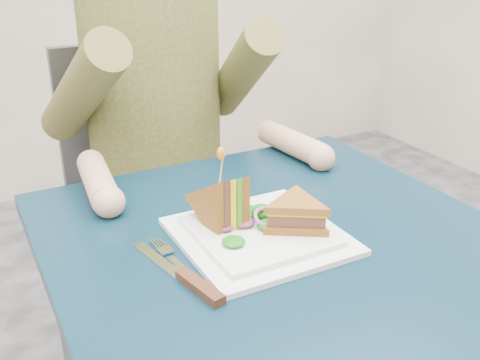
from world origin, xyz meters
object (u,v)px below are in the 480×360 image
table (277,275)px  fork (180,265)px  diner (154,62)px  sandwich_upright (222,205)px  plate (259,234)px  knife (191,282)px  sandwich_flat (296,214)px  chair (149,187)px

table → fork: (-0.19, -0.01, 0.08)m
diner → sandwich_upright: diner is taller
plate → knife: (-0.15, -0.07, -0.00)m
plate → sandwich_flat: size_ratio=1.54×
chair → knife: 0.81m
plate → sandwich_flat: bearing=-24.4°
plate → fork: 0.15m
diner → sandwich_upright: 0.55m
table → sandwich_flat: sandwich_flat is taller
knife → chair: bearing=76.0°
sandwich_flat → sandwich_upright: (-0.10, 0.07, 0.01)m
table → chair: 0.70m
sandwich_flat → fork: bearing=178.1°
diner → sandwich_upright: size_ratio=5.55×
chair → fork: size_ratio=5.18×
diner → sandwich_flat: bearing=-88.1°
sandwich_upright → knife: sandwich_upright is taller
sandwich_flat → fork: 0.21m
diner → plate: (-0.04, -0.58, -0.18)m
plate → knife: 0.17m
table → chair: chair is taller
table → knife: size_ratio=3.41×
fork → knife: knife is taller
sandwich_upright → fork: bearing=-148.4°
chair → diner: (-0.00, -0.11, 0.37)m
chair → sandwich_flat: (0.02, -0.71, 0.23)m
chair → fork: bearing=-104.7°
table → plate: 0.10m
table → diner: 0.64m
plate → sandwich_flat: 0.07m
knife → plate: bearing=24.9°
table → diner: (-0.00, 0.58, 0.26)m
sandwich_upright → plate: bearing=-43.7°
table → plate: bearing=173.8°
sandwich_flat → knife: 0.22m
sandwich_flat → table: bearing=132.7°
diner → fork: (-0.19, -0.60, -0.18)m
sandwich_flat → knife: size_ratio=0.77×
table → plate: plate is taller
table → knife: (-0.19, -0.07, 0.09)m
diner → sandwich_flat: (0.02, -0.60, -0.14)m
diner → sandwich_flat: size_ratio=4.40×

